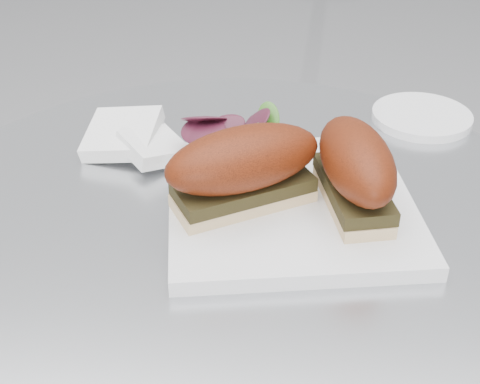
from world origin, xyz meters
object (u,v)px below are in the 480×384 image
Objects in this scene: sandwich_left at (243,167)px; saucer at (422,117)px; plate at (290,204)px; sandwich_right at (356,168)px.

sandwich_left is 0.31m from saucer.
sandwich_right is (0.06, -0.01, 0.05)m from plate.
plate is at bearing -126.69° from saucer.
sandwich_left is 1.38× the size of saucer.
sandwich_right is at bearing -114.10° from saucer.
plate is 1.95× the size of saucer.
saucer is at bearing 142.46° from sandwich_right.
sandwich_right is (0.11, 0.01, -0.00)m from sandwich_left.
sandwich_right is at bearing -7.20° from plate.
plate is 0.27m from saucer.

